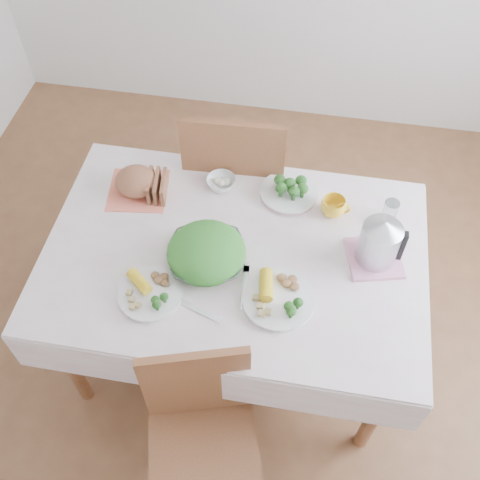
% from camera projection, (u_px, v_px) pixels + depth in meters
% --- Properties ---
extents(floor, '(3.60, 3.60, 0.00)m').
position_uv_depth(floor, '(235.00, 341.00, 2.81)').
color(floor, brown).
rests_on(floor, ground).
extents(dining_table, '(1.40, 0.90, 0.75)m').
position_uv_depth(dining_table, '(235.00, 303.00, 2.52)').
color(dining_table, brown).
rests_on(dining_table, floor).
extents(tablecloth, '(1.50, 1.00, 0.01)m').
position_uv_depth(tablecloth, '(234.00, 253.00, 2.21)').
color(tablecloth, silver).
rests_on(tablecloth, dining_table).
extents(chair_near, '(0.50, 0.50, 0.89)m').
position_uv_depth(chair_near, '(204.00, 453.00, 2.03)').
color(chair_near, brown).
rests_on(chair_near, floor).
extents(chair_far, '(0.49, 0.49, 1.04)m').
position_uv_depth(chair_far, '(239.00, 183.00, 2.84)').
color(chair_far, brown).
rests_on(chair_far, floor).
extents(salad_bowl, '(0.33, 0.33, 0.07)m').
position_uv_depth(salad_bowl, '(207.00, 257.00, 2.15)').
color(salad_bowl, white).
rests_on(salad_bowl, tablecloth).
extents(dinner_plate_left, '(0.33, 0.33, 0.02)m').
position_uv_depth(dinner_plate_left, '(150.00, 294.00, 2.08)').
color(dinner_plate_left, white).
rests_on(dinner_plate_left, tablecloth).
extents(dinner_plate_right, '(0.32, 0.32, 0.02)m').
position_uv_depth(dinner_plate_right, '(279.00, 299.00, 2.06)').
color(dinner_plate_right, white).
rests_on(dinner_plate_right, tablecloth).
extents(broccoli_plate, '(0.30, 0.30, 0.02)m').
position_uv_depth(broccoli_plate, '(289.00, 193.00, 2.38)').
color(broccoli_plate, beige).
rests_on(broccoli_plate, tablecloth).
extents(napkin, '(0.28, 0.28, 0.00)m').
position_uv_depth(napkin, '(138.00, 190.00, 2.40)').
color(napkin, '#F07358').
rests_on(napkin, tablecloth).
extents(bread_loaf, '(0.22, 0.22, 0.11)m').
position_uv_depth(bread_loaf, '(136.00, 181.00, 2.36)').
color(bread_loaf, brown).
rests_on(bread_loaf, napkin).
extents(fruit_bowl, '(0.15, 0.15, 0.04)m').
position_uv_depth(fruit_bowl, '(221.00, 183.00, 2.41)').
color(fruit_bowl, white).
rests_on(fruit_bowl, tablecloth).
extents(yellow_mug, '(0.11, 0.11, 0.08)m').
position_uv_depth(yellow_mug, '(333.00, 207.00, 2.30)').
color(yellow_mug, yellow).
rests_on(yellow_mug, tablecloth).
extents(glass_tumbler, '(0.07, 0.07, 0.11)m').
position_uv_depth(glass_tumbler, '(390.00, 211.00, 2.25)').
color(glass_tumbler, white).
rests_on(glass_tumbler, tablecloth).
extents(pink_tray, '(0.25, 0.25, 0.02)m').
position_uv_depth(pink_tray, '(374.00, 258.00, 2.18)').
color(pink_tray, pink).
rests_on(pink_tray, tablecloth).
extents(electric_kettle, '(0.16, 0.16, 0.21)m').
position_uv_depth(electric_kettle, '(380.00, 240.00, 2.09)').
color(electric_kettle, '#B2B5BA').
rests_on(electric_kettle, pink_tray).
extents(fork_left, '(0.04, 0.20, 0.00)m').
position_uv_depth(fork_left, '(245.00, 287.00, 2.11)').
color(fork_left, silver).
rests_on(fork_left, tablecloth).
extents(fork_right, '(0.14, 0.18, 0.00)m').
position_uv_depth(fork_right, '(286.00, 306.00, 2.06)').
color(fork_right, silver).
rests_on(fork_right, tablecloth).
extents(knife, '(0.20, 0.09, 0.00)m').
position_uv_depth(knife, '(197.00, 309.00, 2.05)').
color(knife, silver).
rests_on(knife, tablecloth).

